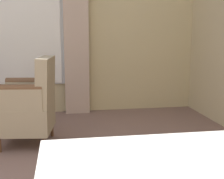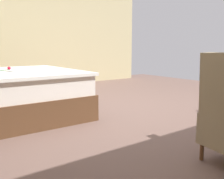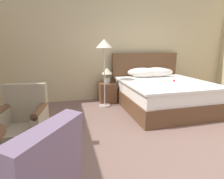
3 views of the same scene
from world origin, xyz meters
TOP-DOWN VIEW (x-y plane):
  - ground_plane at (0.00, 0.00)m, footprint 8.30×8.30m
  - wall_far_side at (3.46, 0.00)m, footprint 0.12×5.86m

SIDE VIEW (x-z plane):
  - ground_plane at x=0.00m, z-range 0.00..0.00m
  - wall_far_side at x=3.46m, z-range 0.00..3.04m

